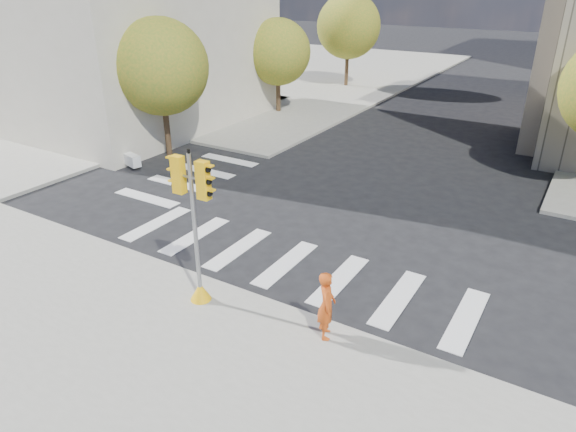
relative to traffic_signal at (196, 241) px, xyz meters
The scene contains 9 objects.
ground 5.41m from the traffic_signal, 79.41° to the left, with size 160.00×160.00×0.00m, color black.
sidewalk_far_left 36.42m from the traffic_signal, 121.62° to the left, with size 28.00×40.00×0.15m, color gray.
classical_building 23.51m from the traffic_signal, 145.76° to the left, with size 19.00×15.00×12.70m.
tree_lw_near 13.32m from the traffic_signal, 136.83° to the left, with size 4.40×4.40×6.41m.
tree_lw_mid 21.34m from the traffic_signal, 116.76° to the left, with size 4.00×4.00×5.77m.
tree_lw_far 30.63m from the traffic_signal, 108.27° to the left, with size 4.80×4.80×6.95m.
traffic_signal is the anchor object (origin of this frame).
photographer 3.67m from the traffic_signal, ahead, with size 0.63×0.42×1.73m, color #CB4A13.
planter_wall 14.21m from the traffic_signal, 148.69° to the left, with size 6.00×0.40×0.50m, color silver.
Camera 1 is at (7.02, -13.55, 7.96)m, focal length 32.00 mm.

